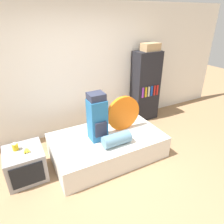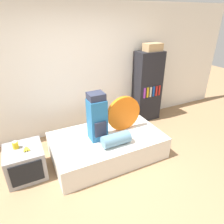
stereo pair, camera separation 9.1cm
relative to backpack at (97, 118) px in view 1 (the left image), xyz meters
The scene contains 11 objects.
ground_plane 1.14m from the backpack, 88.38° to the right, with size 16.00×16.00×0.00m, color #997551.
wall_back 1.25m from the backpack, 88.86° to the left, with size 8.00×0.05×2.60m.
bed 0.63m from the backpack, ahead, with size 1.94×1.18×0.41m.
backpack is the anchor object (origin of this frame).
tent_bag 0.56m from the backpack, ahead, with size 0.65×0.07×0.65m.
sleeping_roll 0.48m from the backpack, 58.48° to the right, with size 0.48×0.21×0.21m.
television 1.34m from the backpack, behind, with size 0.57×0.60×0.50m.
canister 1.33m from the backpack, behind, with size 0.09×0.09×0.12m.
banana_bunch 1.19m from the backpack, behind, with size 0.11×0.14×0.03m.
bookshelf 1.88m from the backpack, 28.75° to the left, with size 0.61×0.40×1.63m.
cardboard_box 2.12m from the backpack, 27.63° to the left, with size 0.38×0.25×0.17m.
Camera 1 is at (-1.18, -1.90, 2.36)m, focal length 32.00 mm.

